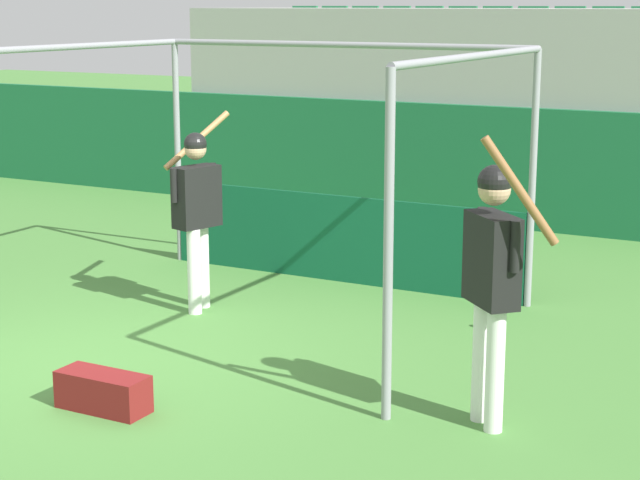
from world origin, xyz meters
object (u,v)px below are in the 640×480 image
object	(u,v)px
player_waiting	(492,269)
equipment_bag	(103,392)
player_batter	(197,204)
baseball	(479,323)

from	to	relation	value
player_waiting	equipment_bag	distance (m)	2.95
player_batter	baseball	distance (m)	2.88
player_batter	player_waiting	xyz separation A→B (m)	(3.46, -1.47, 0.09)
baseball	player_batter	bearing A→B (deg)	-164.17
player_batter	equipment_bag	world-z (taller)	player_batter
player_batter	baseball	world-z (taller)	player_batter
equipment_bag	baseball	world-z (taller)	equipment_bag
player_waiting	baseball	world-z (taller)	player_waiting
player_waiting	baseball	bearing A→B (deg)	155.49
player_batter	equipment_bag	bearing A→B (deg)	-144.97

